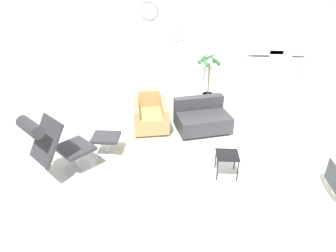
{
  "coord_description": "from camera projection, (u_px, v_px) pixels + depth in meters",
  "views": [
    {
      "loc": [
        0.33,
        -4.73,
        3.21
      ],
      "look_at": [
        0.04,
        0.15,
        0.55
      ],
      "focal_mm": 32.0,
      "sensor_mm": 36.0,
      "label": 1
    }
  ],
  "objects": [
    {
      "name": "wall_back",
      "position": [
        173.0,
        44.0,
        7.6
      ],
      "size": [
        12.0,
        0.09,
        2.8
      ],
      "color": "white",
      "rests_on": "ground_plane"
    },
    {
      "name": "ottoman",
      "position": [
        106.0,
        140.0,
        5.62
      ],
      "size": [
        0.5,
        0.43,
        0.38
      ],
      "color": "#BCBCC1",
      "rests_on": "ground_plane"
    },
    {
      "name": "potted_plant",
      "position": [
        208.0,
        80.0,
        7.58
      ],
      "size": [
        0.6,
        0.61,
        1.38
      ],
      "color": "silver",
      "rests_on": "ground_plane"
    },
    {
      "name": "side_table",
      "position": [
        227.0,
        157.0,
        5.0
      ],
      "size": [
        0.38,
        0.38,
        0.41
      ],
      "color": "black",
      "rests_on": "ground_plane"
    },
    {
      "name": "round_rug",
      "position": [
        150.0,
        162.0,
        5.49
      ],
      "size": [
        2.0,
        2.0,
        0.01
      ],
      "color": "#BCB29E",
      "rests_on": "ground_plane"
    },
    {
      "name": "shelf_unit",
      "position": [
        277.0,
        53.0,
        7.26
      ],
      "size": [
        1.36,
        0.28,
        2.05
      ],
      "color": "#BCBCC1",
      "rests_on": "ground_plane"
    },
    {
      "name": "ground_plane",
      "position": [
        165.0,
        155.0,
        5.7
      ],
      "size": [
        12.0,
        12.0,
        0.0
      ],
      "primitive_type": "plane",
      "color": "silver"
    },
    {
      "name": "lounge_chair",
      "position": [
        52.0,
        141.0,
        4.78
      ],
      "size": [
        1.07,
        1.13,
        1.18
      ],
      "rotation": [
        0.0,
        0.0,
        -0.7
      ],
      "color": "#BCBCC1",
      "rests_on": "ground_plane"
    },
    {
      "name": "couch_low",
      "position": [
        202.0,
        119.0,
        6.49
      ],
      "size": [
        1.29,
        1.09,
        0.66
      ],
      "rotation": [
        0.0,
        0.0,
        3.43
      ],
      "color": "black",
      "rests_on": "ground_plane"
    },
    {
      "name": "armchair_red",
      "position": [
        150.0,
        116.0,
        6.52
      ],
      "size": [
        0.88,
        1.01,
        0.77
      ],
      "rotation": [
        0.0,
        0.0,
        3.33
      ],
      "color": "silver",
      "rests_on": "ground_plane"
    }
  ]
}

